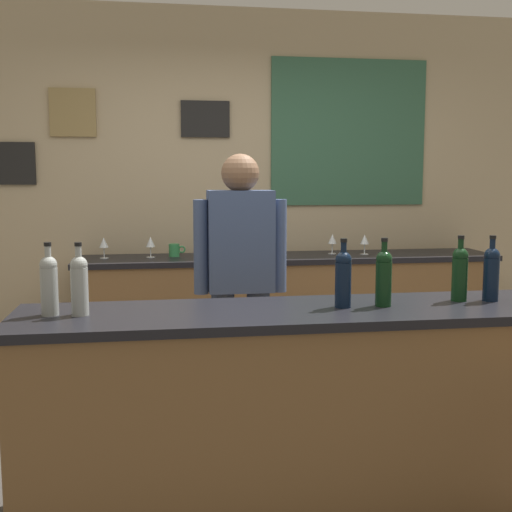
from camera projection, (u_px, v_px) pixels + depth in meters
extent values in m
plane|color=#423D38|center=(277.00, 468.00, 3.31)|extent=(10.00, 10.00, 0.00)
cube|color=tan|center=(231.00, 189.00, 5.13)|extent=(6.00, 0.06, 2.80)
cube|color=black|center=(6.00, 163.00, 4.80)|extent=(0.43, 0.02, 0.32)
cube|color=#997F4C|center=(73.00, 112.00, 4.83)|extent=(0.34, 0.02, 0.36)
cube|color=black|center=(205.00, 119.00, 4.99)|extent=(0.38, 0.02, 0.28)
cube|color=#38664C|center=(349.00, 133.00, 5.18)|extent=(1.28, 0.02, 1.17)
cube|color=brown|center=(294.00, 414.00, 2.86)|extent=(2.37, 0.57, 0.88)
cube|color=black|center=(295.00, 313.00, 2.81)|extent=(2.42, 0.60, 0.04)
cube|color=brown|center=(288.00, 316.00, 4.93)|extent=(3.12, 0.53, 0.86)
cube|color=black|center=(289.00, 258.00, 4.88)|extent=(3.19, 0.56, 0.04)
cylinder|color=#384766|center=(258.00, 365.00, 3.65)|extent=(0.13, 0.13, 0.86)
cylinder|color=#384766|center=(223.00, 366.00, 3.62)|extent=(0.13, 0.13, 0.86)
cube|color=#3F517A|center=(240.00, 241.00, 3.55)|extent=(0.36, 0.20, 0.56)
sphere|color=brown|center=(240.00, 173.00, 3.50)|extent=(0.21, 0.21, 0.21)
cylinder|color=#3F517A|center=(279.00, 246.00, 3.59)|extent=(0.08, 0.08, 0.52)
cylinder|color=#3F517A|center=(201.00, 247.00, 3.52)|extent=(0.08, 0.08, 0.52)
cylinder|color=#999E99|center=(49.00, 292.00, 2.66)|extent=(0.07, 0.07, 0.20)
sphere|color=#999E99|center=(48.00, 265.00, 2.64)|extent=(0.07, 0.07, 0.07)
cylinder|color=#999E99|center=(48.00, 257.00, 2.64)|extent=(0.03, 0.03, 0.09)
cylinder|color=black|center=(48.00, 244.00, 2.63)|extent=(0.03, 0.03, 0.02)
cylinder|color=#999E99|center=(80.00, 292.00, 2.66)|extent=(0.07, 0.07, 0.20)
sphere|color=#999E99|center=(79.00, 265.00, 2.64)|extent=(0.07, 0.07, 0.07)
cylinder|color=#999E99|center=(78.00, 257.00, 2.64)|extent=(0.03, 0.03, 0.09)
cylinder|color=black|center=(78.00, 244.00, 2.63)|extent=(0.03, 0.03, 0.02)
cylinder|color=black|center=(343.00, 285.00, 2.82)|extent=(0.07, 0.07, 0.20)
sphere|color=black|center=(344.00, 260.00, 2.81)|extent=(0.07, 0.07, 0.07)
cylinder|color=black|center=(344.00, 252.00, 2.80)|extent=(0.03, 0.03, 0.09)
cylinder|color=black|center=(344.00, 240.00, 2.80)|extent=(0.03, 0.03, 0.02)
cylinder|color=black|center=(383.00, 284.00, 2.85)|extent=(0.07, 0.07, 0.20)
sphere|color=black|center=(384.00, 259.00, 2.83)|extent=(0.07, 0.07, 0.07)
cylinder|color=black|center=(384.00, 252.00, 2.83)|extent=(0.03, 0.03, 0.09)
cylinder|color=black|center=(385.00, 240.00, 2.82)|extent=(0.03, 0.03, 0.02)
cylinder|color=black|center=(459.00, 280.00, 2.97)|extent=(0.07, 0.07, 0.20)
sphere|color=black|center=(460.00, 256.00, 2.96)|extent=(0.07, 0.07, 0.07)
cylinder|color=black|center=(461.00, 249.00, 2.95)|extent=(0.03, 0.03, 0.09)
cylinder|color=black|center=(461.00, 237.00, 2.95)|extent=(0.03, 0.03, 0.02)
cylinder|color=black|center=(491.00, 280.00, 2.97)|extent=(0.07, 0.07, 0.20)
sphere|color=black|center=(492.00, 255.00, 2.96)|extent=(0.07, 0.07, 0.07)
cylinder|color=black|center=(492.00, 249.00, 2.95)|extent=(0.03, 0.03, 0.09)
cylinder|color=black|center=(493.00, 237.00, 2.95)|extent=(0.03, 0.03, 0.02)
cylinder|color=silver|center=(104.00, 258.00, 4.70)|extent=(0.06, 0.06, 0.00)
cylinder|color=silver|center=(104.00, 253.00, 4.70)|extent=(0.01, 0.01, 0.07)
cone|color=silver|center=(104.00, 242.00, 4.69)|extent=(0.07, 0.07, 0.08)
cylinder|color=silver|center=(151.00, 257.00, 4.75)|extent=(0.06, 0.06, 0.00)
cylinder|color=silver|center=(151.00, 252.00, 4.74)|extent=(0.01, 0.01, 0.07)
cone|color=silver|center=(150.00, 242.00, 4.73)|extent=(0.07, 0.07, 0.08)
cylinder|color=silver|center=(332.00, 253.00, 4.98)|extent=(0.06, 0.06, 0.00)
cylinder|color=silver|center=(332.00, 248.00, 4.98)|extent=(0.01, 0.01, 0.07)
cone|color=silver|center=(332.00, 239.00, 4.97)|extent=(0.07, 0.07, 0.08)
cylinder|color=silver|center=(364.00, 254.00, 4.95)|extent=(0.06, 0.06, 0.00)
cylinder|color=silver|center=(364.00, 249.00, 4.94)|extent=(0.01, 0.01, 0.07)
cone|color=silver|center=(365.00, 239.00, 4.93)|extent=(0.07, 0.07, 0.08)
cylinder|color=#338C4C|center=(174.00, 250.00, 4.81)|extent=(0.08, 0.08, 0.09)
torus|color=#338C4C|center=(182.00, 249.00, 4.82)|extent=(0.06, 0.01, 0.06)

